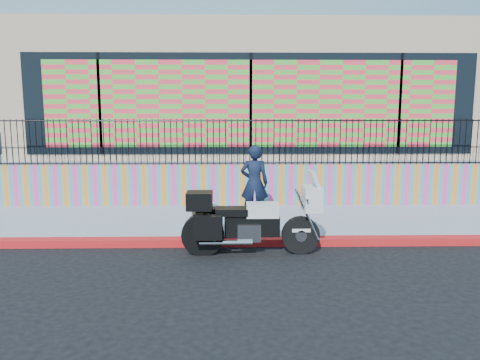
{
  "coord_description": "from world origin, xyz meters",
  "views": [
    {
      "loc": [
        -0.57,
        -9.1,
        2.73
      ],
      "look_at": [
        -0.36,
        1.2,
        1.15
      ],
      "focal_mm": 35.0,
      "sensor_mm": 36.0,
      "label": 1
    }
  ],
  "objects": [
    {
      "name": "ground",
      "position": [
        0.0,
        0.0,
        0.0
      ],
      "size": [
        90.0,
        90.0,
        0.0
      ],
      "primitive_type": "plane",
      "color": "black",
      "rests_on": "ground"
    },
    {
      "name": "red_curb",
      "position": [
        0.0,
        0.0,
        0.07
      ],
      "size": [
        16.0,
        0.3,
        0.15
      ],
      "primitive_type": "cube",
      "color": "red",
      "rests_on": "ground"
    },
    {
      "name": "sidewalk",
      "position": [
        0.0,
        1.65,
        0.07
      ],
      "size": [
        16.0,
        3.0,
        0.15
      ],
      "primitive_type": "cube",
      "color": "#868BA1",
      "rests_on": "ground"
    },
    {
      "name": "mural_wall",
      "position": [
        0.0,
        3.25,
        0.7
      ],
      "size": [
        16.0,
        0.2,
        1.1
      ],
      "primitive_type": "cube",
      "color": "#E93D93",
      "rests_on": "sidewalk"
    },
    {
      "name": "metal_fence",
      "position": [
        0.0,
        3.25,
        1.85
      ],
      "size": [
        15.8,
        0.04,
        1.2
      ],
      "primitive_type": null,
      "color": "black",
      "rests_on": "mural_wall"
    },
    {
      "name": "elevated_platform",
      "position": [
        0.0,
        8.35,
        0.62
      ],
      "size": [
        16.0,
        10.0,
        1.25
      ],
      "primitive_type": "cube",
      "color": "#868BA1",
      "rests_on": "ground"
    },
    {
      "name": "storefront_building",
      "position": [
        0.0,
        8.13,
        3.25
      ],
      "size": [
        14.0,
        8.06,
        4.0
      ],
      "color": "tan",
      "rests_on": "elevated_platform"
    },
    {
      "name": "police_motorcycle",
      "position": [
        -0.22,
        -0.56,
        0.67
      ],
      "size": [
        2.56,
        0.85,
        1.6
      ],
      "color": "black",
      "rests_on": "ground"
    },
    {
      "name": "police_officer",
      "position": [
        -0.02,
        1.49,
        1.03
      ],
      "size": [
        0.66,
        0.44,
        1.75
      ],
      "primitive_type": "imported",
      "rotation": [
        0.0,
        0.0,
        3.1
      ],
      "color": "black",
      "rests_on": "sidewalk"
    },
    {
      "name": "seated_man",
      "position": [
        -1.07,
        -0.1,
        0.45
      ],
      "size": [
        0.54,
        0.71,
        1.06
      ],
      "color": "navy",
      "rests_on": "ground"
    }
  ]
}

